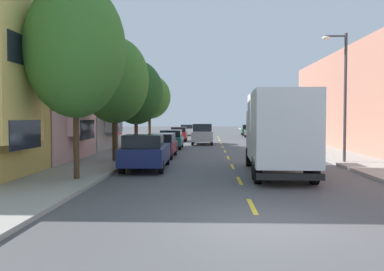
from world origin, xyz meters
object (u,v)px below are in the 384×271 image
Objects in this scene: parked_pickup_navy at (146,152)px; moving_silver_sedan at (202,134)px; delivery_box_truck at (278,129)px; street_tree_second at (115,80)px; street_lamp at (342,88)px; parked_wagon_white at (187,130)px; parked_wagon_burgundy at (161,145)px; parked_wagon_teal at (171,139)px; parked_hatchback_red at (178,134)px; parked_hatchback_sky at (270,137)px; parked_hatchback_charcoal at (253,132)px; parked_hatchback_forest at (248,130)px; street_tree_nearest at (75,49)px; street_tree_farthest at (149,97)px; street_tree_third at (136,92)px; parked_sedan_champagne at (287,143)px.

moving_silver_sedan is (2.49, 19.85, 0.16)m from parked_pickup_navy.
street_tree_second is at bearing 150.44° from delivery_box_truck.
street_lamp is 6.51m from delivery_box_truck.
parked_wagon_white is at bearing 89.91° from parked_pickup_navy.
street_lamp is at bearing -74.83° from parked_wagon_white.
delivery_box_truck is 1.75× the size of parked_wagon_burgundy.
parked_wagon_burgundy is 1.00× the size of parked_wagon_teal.
street_lamp is 1.46× the size of parked_wagon_teal.
parked_hatchback_red is 5.59m from moving_silver_sedan.
parked_hatchback_sky and parked_wagon_white have the same top height.
parked_pickup_navy is at bearing -104.53° from parked_hatchback_charcoal.
street_tree_nearest is at bearing -103.58° from parked_hatchback_forest.
street_tree_farthest is 11.58m from parked_hatchback_sky.
street_tree_second reaches higher than parked_hatchback_forest.
parked_pickup_navy is at bearing -114.70° from parked_hatchback_sky.
street_tree_nearest is 45.83m from parked_hatchback_forest.
parked_hatchback_sky is at bearing 64.98° from street_tree_nearest.
parked_sedan_champagne is at bearing -0.54° from street_tree_third.
parked_pickup_navy is at bearing -131.38° from parked_sedan_champagne.
street_tree_farthest is 1.27× the size of moving_silver_sedan.
street_lamp is 19.08m from moving_silver_sedan.
street_tree_third reaches higher than parked_hatchback_sky.
parked_sedan_champagne is 0.96× the size of parked_wagon_teal.
parked_hatchback_charcoal is 14.32m from moving_silver_sedan.
street_tree_third reaches higher than street_tree_farthest.
parked_pickup_navy reaches higher than parked_sedan_champagne.
parked_wagon_white is at bearing 89.91° from parked_wagon_teal.
street_tree_second is 1.42× the size of moving_silver_sedan.
parked_hatchback_red and parked_wagon_burgundy have the same top height.
street_tree_nearest is 7.07m from street_tree_second.
parked_hatchback_forest is 0.76× the size of parked_pickup_navy.
parked_hatchback_charcoal is (-1.73, 30.13, -3.37)m from street_lamp.
moving_silver_sedan reaches higher than parked_wagon_teal.
parked_pickup_navy is (-8.60, -40.09, 0.07)m from parked_hatchback_forest.
parked_hatchback_red is (2.00, 7.89, -3.57)m from street_tree_farthest.
parked_hatchback_charcoal is (2.43, 34.68, -1.26)m from delivery_box_truck.
moving_silver_sedan is at bearing 79.19° from street_tree_nearest.
parked_wagon_white is at bearing 138.81° from parked_hatchback_charcoal.
parked_hatchback_forest is at bearing 65.22° from street_tree_farthest.
street_tree_second is 32.08m from parked_hatchback_charcoal.
parked_hatchback_red is at bearing 90.25° from parked_pickup_navy.
parked_hatchback_red is at bearing 84.80° from street_tree_second.
parked_sedan_champagne is at bearing -59.96° from parked_hatchback_red.
street_tree_third is 1.06× the size of street_tree_farthest.
moving_silver_sedan reaches higher than parked_hatchback_red.
moving_silver_sedan is at bearing 32.67° from street_tree_farthest.
parked_sedan_champagne is at bearing -58.87° from moving_silver_sedan.
street_lamp is at bearing -48.98° from street_tree_farthest.
street_tree_nearest is 1.19× the size of street_tree_third.
parked_wagon_burgundy is (-8.70, -12.42, 0.05)m from parked_hatchback_sky.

